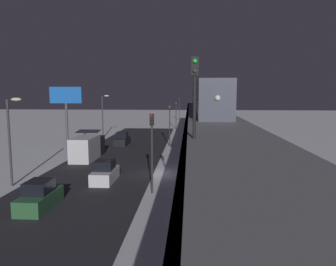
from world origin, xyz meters
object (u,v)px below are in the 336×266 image
at_px(sedan_white, 105,173).
at_px(commercial_billboard, 66,101).
at_px(sedan_black, 122,140).
at_px(rail_signal, 195,83).
at_px(sedan_green, 39,197).
at_px(traffic_light_mid, 170,118).
at_px(traffic_light_distant, 179,106).
at_px(subway_train, 203,96).
at_px(traffic_light_far, 176,110).
at_px(box_truck, 88,148).
at_px(traffic_light_near, 152,142).

distance_m(sedan_white, commercial_billboard, 22.18).
bearing_deg(commercial_billboard, sedan_black, -161.93).
xyz_separation_m(rail_signal, sedan_green, (10.69, -5.30, -7.71)).
bearing_deg(traffic_light_mid, sedan_green, 74.59).
distance_m(sedan_white, traffic_light_mid, 20.93).
bearing_deg(sedan_black, traffic_light_distant, -99.32).
bearing_deg(subway_train, traffic_light_far, -74.91).
relative_size(traffic_light_far, commercial_billboard, 0.72).
height_order(rail_signal, sedan_green, rail_signal).
bearing_deg(traffic_light_far, traffic_light_distant, -90.00).
bearing_deg(sedan_white, commercial_billboard, 119.64).
distance_m(traffic_light_far, traffic_light_distant, 23.33).
distance_m(sedan_black, box_truck, 11.16).
bearing_deg(subway_train, traffic_light_near, 79.58).
distance_m(subway_train, commercial_billboard, 21.22).
relative_size(box_truck, traffic_light_distant, 1.16).
bearing_deg(traffic_light_mid, sedan_black, -7.40).
height_order(sedan_black, traffic_light_mid, traffic_light_mid).
bearing_deg(traffic_light_distant, commercial_billboard, 72.44).
relative_size(subway_train, sedan_black, 12.41).
bearing_deg(subway_train, traffic_light_distant, -83.12).
relative_size(rail_signal, sedan_white, 0.97).
bearing_deg(traffic_light_far, commercial_billboard, 58.49).
distance_m(rail_signal, traffic_light_mid, 32.94).
xyz_separation_m(box_truck, traffic_light_distant, (-9.50, -56.64, 2.85)).
height_order(traffic_light_far, commercial_billboard, commercial_billboard).
bearing_deg(commercial_billboard, sedan_white, 119.64).
relative_size(sedan_black, traffic_light_distant, 0.70).
bearing_deg(traffic_light_near, sedan_white, -34.42).
xyz_separation_m(sedan_black, traffic_light_mid, (-7.50, 0.97, 3.41)).
relative_size(sedan_green, traffic_light_near, 0.66).
bearing_deg(sedan_black, traffic_light_far, -108.55).
bearing_deg(traffic_light_near, sedan_green, 27.32).
bearing_deg(commercial_billboard, traffic_light_near, 125.02).
height_order(subway_train, sedan_white, subway_train).
bearing_deg(traffic_light_mid, box_truck, 46.43).
xyz_separation_m(sedan_black, traffic_light_distant, (-7.50, -45.68, 3.41)).
xyz_separation_m(subway_train, commercial_billboard, (20.35, 5.97, -0.74)).
distance_m(sedan_green, traffic_light_near, 9.10).
distance_m(subway_train, rail_signal, 36.97).
height_order(subway_train, traffic_light_far, subway_train).
distance_m(subway_train, sedan_black, 14.72).
height_order(rail_signal, traffic_light_far, rail_signal).
bearing_deg(traffic_light_distant, sedan_white, 85.97).
relative_size(sedan_green, traffic_light_mid, 0.66).
distance_m(sedan_black, sedan_white, 21.27).
distance_m(sedan_black, traffic_light_distant, 46.42).
xyz_separation_m(traffic_light_mid, traffic_light_far, (0.00, -23.33, 0.00)).
xyz_separation_m(rail_signal, traffic_light_far, (3.19, -55.82, -4.31)).
bearing_deg(rail_signal, commercial_billboard, -59.21).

